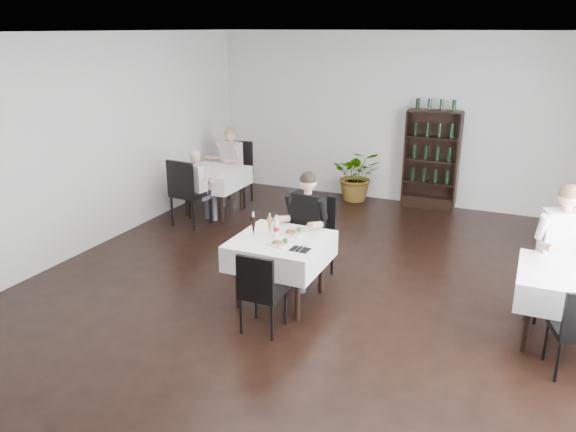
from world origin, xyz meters
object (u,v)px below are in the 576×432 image
(wine_shelf, at_px, (431,161))
(diner_main, at_px, (305,220))
(potted_tree, at_px, (357,175))
(main_table, at_px, (281,251))

(wine_shelf, bearing_deg, diner_main, -102.55)
(wine_shelf, height_order, potted_tree, wine_shelf)
(potted_tree, bearing_deg, main_table, -84.73)
(wine_shelf, xyz_separation_m, main_table, (-0.90, -4.31, -0.23))
(diner_main, bearing_deg, potted_tree, 97.13)
(main_table, xyz_separation_m, diner_main, (0.07, 0.57, 0.20))
(diner_main, bearing_deg, wine_shelf, 77.45)
(potted_tree, distance_m, diner_main, 3.67)
(wine_shelf, bearing_deg, main_table, -101.78)
(main_table, xyz_separation_m, potted_tree, (-0.39, 4.20, -0.14))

